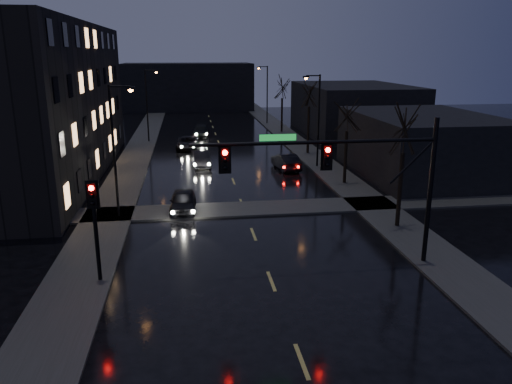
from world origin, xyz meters
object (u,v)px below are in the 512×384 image
object	(u,v)px
oncoming_car_c	(187,143)
lead_car	(286,162)
oncoming_car_a	(183,201)
oncoming_car_d	(201,131)
oncoming_car_b	(201,159)

from	to	relation	value
oncoming_car_c	lead_car	bearing A→B (deg)	-48.61
oncoming_car_a	oncoming_car_d	xyz separation A→B (m)	(2.03, 29.32, -0.02)
oncoming_car_d	oncoming_car_a	bearing A→B (deg)	-87.63
oncoming_car_d	oncoming_car_b	bearing A→B (deg)	-85.35
oncoming_car_c	lead_car	xyz separation A→B (m)	(8.40, -10.77, 0.05)
lead_car	oncoming_car_b	bearing A→B (deg)	-24.49
oncoming_car_c	oncoming_car_d	distance (m)	8.00
oncoming_car_a	oncoming_car_b	world-z (taller)	oncoming_car_a
oncoming_car_c	lead_car	distance (m)	13.66
oncoming_car_c	oncoming_car_d	size ratio (longest dim) A/B	1.05
oncoming_car_a	oncoming_car_d	size ratio (longest dim) A/B	0.88
oncoming_car_a	lead_car	distance (m)	13.86
oncoming_car_a	oncoming_car_b	xyz separation A→B (m)	(1.55, 12.96, -0.01)
oncoming_car_b	lead_car	xyz separation A→B (m)	(7.23, -2.24, 0.03)
oncoming_car_a	lead_car	size ratio (longest dim) A/B	0.93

